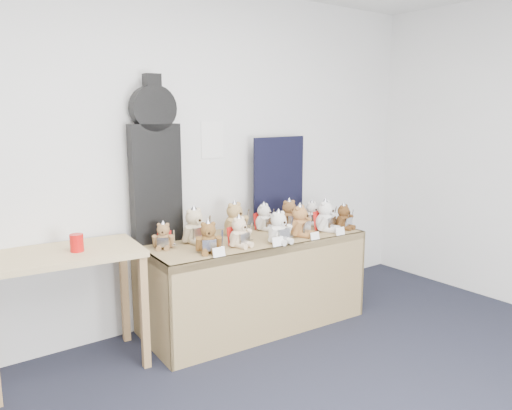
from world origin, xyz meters
TOP-DOWN VIEW (x-y plane):
  - room_shell at (0.77, 2.49)m, footprint 6.00×6.00m
  - display_table at (0.87, 1.99)m, footprint 1.80×0.84m
  - side_table at (-0.56, 2.20)m, footprint 1.04×0.65m
  - guitar_case at (0.20, 2.38)m, footprint 0.39×0.13m
  - navy_board at (1.38, 2.36)m, footprint 0.57×0.05m
  - red_cup at (-0.48, 2.15)m, footprint 0.09×0.09m
  - teddy_front_far_left at (0.35, 1.88)m, footprint 0.20×0.20m
  - teddy_front_left at (0.62, 1.89)m, footprint 0.21×0.19m
  - teddy_front_centre at (0.92, 1.80)m, footprint 0.23×0.19m
  - teddy_front_right at (1.19, 1.86)m, footprint 0.24×0.22m
  - teddy_front_far_right at (1.48, 1.86)m, footprint 0.24×0.23m
  - teddy_front_end at (1.65, 1.82)m, footprint 0.20×0.17m
  - teddy_back_left at (0.41, 2.18)m, footprint 0.25×0.21m
  - teddy_back_centre_left at (0.80, 2.21)m, footprint 0.25×0.21m
  - teddy_back_centre_right at (1.09, 2.20)m, footprint 0.21×0.20m
  - teddy_back_right at (1.31, 2.14)m, footprint 0.22×0.19m
  - teddy_back_end at (1.54, 2.10)m, footprint 0.19×0.16m
  - teddy_back_far_left at (0.15, 2.18)m, footprint 0.18×0.18m
  - entry_card_a at (0.35, 1.75)m, footprint 0.09×0.03m
  - entry_card_b at (0.85, 1.72)m, footprint 0.10×0.03m
  - entry_card_c at (1.20, 1.69)m, footprint 0.08×0.02m
  - entry_card_d at (1.46, 1.68)m, footprint 0.09×0.02m

SIDE VIEW (x-z plane):
  - display_table at x=0.87m, z-range 0.21..0.94m
  - side_table at x=-0.56m, z-range 0.28..1.11m
  - entry_card_c at x=1.20m, z-range 0.74..0.80m
  - entry_card_d at x=1.46m, z-range 0.74..0.80m
  - entry_card_a at x=0.35m, z-range 0.74..0.80m
  - entry_card_b at x=0.85m, z-range 0.74..0.81m
  - teddy_back_far_left at x=0.15m, z-range 0.71..0.93m
  - teddy_back_end at x=1.54m, z-range 0.71..0.95m
  - teddy_front_end at x=1.65m, z-range 0.71..0.95m
  - teddy_back_centre_right at x=1.09m, z-range 0.71..0.96m
  - teddy_front_left at x=0.62m, z-range 0.71..0.96m
  - teddy_front_far_left at x=0.35m, z-range 0.71..0.96m
  - teddy_back_right at x=1.31m, z-range 0.71..0.98m
  - teddy_front_centre at x=0.92m, z-range 0.71..0.98m
  - teddy_front_right at x=1.19m, z-range 0.71..0.99m
  - teddy_front_far_right at x=1.48m, z-range 0.70..1.00m
  - teddy_back_centre_left at x=0.80m, z-range 0.70..1.01m
  - teddy_back_left at x=0.41m, z-range 0.70..1.01m
  - red_cup at x=-0.48m, z-range 0.82..0.94m
  - navy_board at x=1.38m, z-range 0.73..1.50m
  - guitar_case at x=0.20m, z-range 0.72..1.97m
  - room_shell at x=0.77m, z-range -1.52..4.48m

